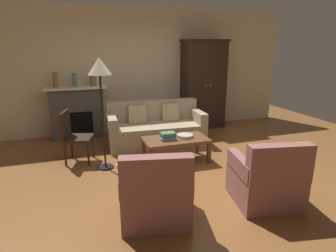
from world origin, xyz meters
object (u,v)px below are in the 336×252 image
Objects in this scene: armoire at (203,84)px; mantel_vase_jade at (75,80)px; armchair_near_left at (155,194)px; fireplace at (77,112)px; couch at (156,129)px; book_stack at (168,136)px; mantel_vase_bronze at (93,79)px; coffee_table at (176,141)px; side_chair_wooden at (73,134)px; dog at (136,168)px; fruit_bowl at (185,136)px; armchair_near_right at (267,180)px; mantel_vase_terracotta at (55,80)px; floor_lamp at (100,73)px.

armoire is 2.96m from mantel_vase_jade.
fireplace is at bearing 101.95° from armchair_near_left.
armchair_near_left reaches higher than couch.
book_stack is 2.37m from mantel_vase_bronze.
couch is 1.02m from coffee_table.
side_chair_wooden is 1.44m from dog.
armchair_near_right is (0.45, -1.67, -0.13)m from fruit_bowl.
armchair_near_left is 1.02× the size of armchair_near_right.
mantel_vase_terracotta is (-1.79, 1.99, 0.79)m from book_stack.
mantel_vase_jade is 0.31× the size of armchair_near_left.
coffee_table is (-1.39, -1.91, -0.69)m from armoire.
book_stack is (-0.33, -0.02, 0.04)m from fruit_bowl.
armoire is at bearing 51.32° from book_stack.
floor_lamp is (-1.37, 0.09, 1.11)m from fruit_bowl.
couch is 6.30× the size of mantel_vase_terracotta.
armoire is 1.91× the size of coffee_table.
fruit_bowl is (-1.22, -1.90, -0.61)m from armoire.
floor_lamp is at bearing 135.91° from armchair_near_right.
book_stack is at bearing -174.17° from coffee_table.
floor_lamp is at bearing -42.56° from side_chair_wooden.
armoire is 1.18× the size of floor_lamp.
fireplace is 4.19× the size of mantel_vase_bronze.
book_stack is at bearing -6.38° from floor_lamp.
armchair_near_left is (-0.81, -1.55, -0.05)m from coffee_table.
coffee_table is 1.77m from armchair_near_right.
coffee_table is 4.15× the size of book_stack.
mantel_vase_bronze is at bearing 178.66° from armoire.
coffee_table is 1.21× the size of armchair_near_left.
mantel_vase_bronze is at bearing 89.47° from floor_lamp.
mantel_vase_jade is at bearing 85.47° from side_chair_wooden.
fruit_bowl reaches higher than dog.
couch is at bearing 73.91° from armchair_near_left.
armoire reaches higher than coffee_table.
floor_lamp is (-1.82, 1.76, 1.24)m from armchair_near_right.
couch is 1.68m from side_chair_wooden.
floor_lamp is (-0.39, 1.65, 1.24)m from armchair_near_left.
book_stack is (-0.15, -0.02, 0.12)m from coffee_table.
fruit_bowl is 0.33m from book_stack.
mantel_vase_terracotta reaches higher than mantel_vase_jade.
dog is (-1.01, -0.61, -0.20)m from fruit_bowl.
mantel_vase_jade is at bearing 178.83° from armoire.
floor_lamp reaches higher than mantel_vase_terracotta.
fireplace is at bearing 146.91° from couch.
coffee_table is at bearing 62.43° from armchair_near_left.
book_stack is at bearing 66.77° from armchair_near_left.
armoire is 2.53m from book_stack.
armchair_near_left is at bearing -122.25° from fruit_bowl.
fruit_bowl is (0.24, -1.01, 0.13)m from couch.
fireplace reaches higher than armchair_near_left.
couch is 1.78× the size of coffee_table.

